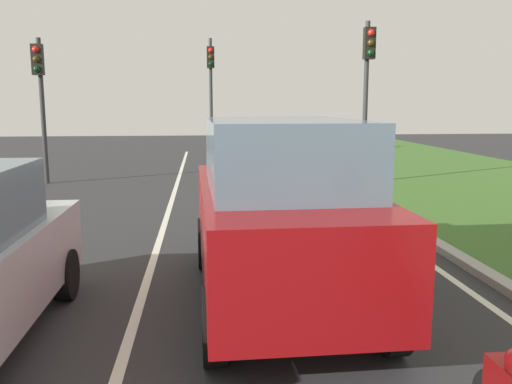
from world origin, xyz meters
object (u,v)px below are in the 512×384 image
at_px(traffic_light_near_right, 367,75).
at_px(traffic_light_far_median, 211,80).
at_px(traffic_light_overhead_left, 40,85).
at_px(car_suv_ahead, 280,211).

xyz_separation_m(traffic_light_near_right, traffic_light_far_median, (-4.47, 8.11, 0.17)).
bearing_deg(traffic_light_near_right, traffic_light_far_median, 118.87).
bearing_deg(traffic_light_overhead_left, traffic_light_near_right, -7.11).
bearing_deg(traffic_light_overhead_left, car_suv_ahead, -61.57).
distance_m(car_suv_ahead, traffic_light_near_right, 10.43).
distance_m(traffic_light_near_right, traffic_light_far_median, 9.26).
relative_size(car_suv_ahead, traffic_light_near_right, 0.94).
bearing_deg(traffic_light_far_median, car_suv_ahead, -88.28).
relative_size(traffic_light_near_right, traffic_light_far_median, 0.93).
bearing_deg(traffic_light_overhead_left, traffic_light_far_median, 52.83).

